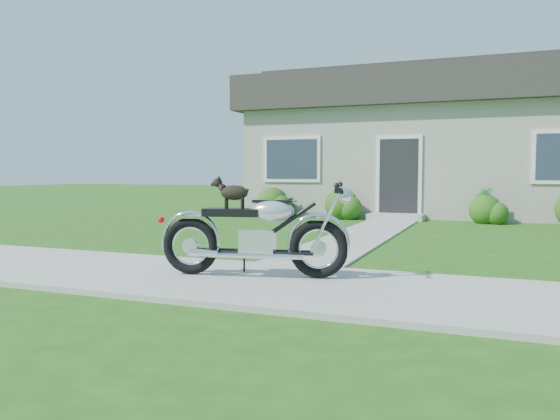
{
  "coord_description": "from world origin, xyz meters",
  "views": [
    {
      "loc": [
        0.89,
        -5.49,
        1.24
      ],
      "look_at": [
        -1.69,
        1.0,
        0.75
      ],
      "focal_mm": 35.0,
      "sensor_mm": 36.0,
      "label": 1
    }
  ],
  "objects_px": {
    "potted_plant_left": "(288,205)",
    "motorcycle_with_dog": "(257,233)",
    "potted_plant_right": "(483,205)",
    "house": "(466,141)"
  },
  "relations": [
    {
      "from": "potted_plant_left",
      "to": "motorcycle_with_dog",
      "type": "relative_size",
      "value": 0.31
    },
    {
      "from": "motorcycle_with_dog",
      "to": "potted_plant_right",
      "type": "bearing_deg",
      "value": 62.84
    },
    {
      "from": "house",
      "to": "potted_plant_left",
      "type": "relative_size",
      "value": 18.77
    },
    {
      "from": "potted_plant_left",
      "to": "motorcycle_with_dog",
      "type": "xyz_separation_m",
      "value": [
        2.81,
        -8.37,
        0.21
      ]
    },
    {
      "from": "potted_plant_right",
      "to": "potted_plant_left",
      "type": "bearing_deg",
      "value": 180.0
    },
    {
      "from": "house",
      "to": "motorcycle_with_dog",
      "type": "relative_size",
      "value": 5.73
    },
    {
      "from": "house",
      "to": "potted_plant_right",
      "type": "xyz_separation_m",
      "value": [
        0.61,
        -3.44,
        -1.73
      ]
    },
    {
      "from": "potted_plant_left",
      "to": "potted_plant_right",
      "type": "xyz_separation_m",
      "value": [
        5.06,
        0.0,
        0.09
      ]
    },
    {
      "from": "potted_plant_left",
      "to": "potted_plant_right",
      "type": "distance_m",
      "value": 5.06
    },
    {
      "from": "house",
      "to": "potted_plant_right",
      "type": "relative_size",
      "value": 14.66
    }
  ]
}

